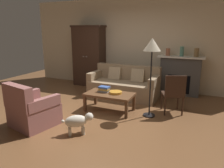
{
  "coord_description": "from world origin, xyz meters",
  "views": [
    {
      "loc": [
        2.15,
        -3.93,
        1.84
      ],
      "look_at": [
        0.14,
        0.64,
        0.55
      ],
      "focal_mm": 33.77,
      "sensor_mm": 36.0,
      "label": 1
    }
  ],
  "objects_px": {
    "mantel_vase_bronze": "(196,53)",
    "mantel_vase_jade": "(182,51)",
    "dog": "(78,121)",
    "mantel_vase_terracotta": "(168,52)",
    "fruit_bowl": "(116,92)",
    "armoire": "(89,56)",
    "armchair_near_left": "(32,110)",
    "floor_lamp": "(152,49)",
    "side_chair_wooden": "(174,92)",
    "book_stack": "(104,89)",
    "coffee_table": "(110,96)",
    "fireplace": "(180,75)",
    "couch": "(124,85)"
  },
  "relations": [
    {
      "from": "mantel_vase_bronze",
      "to": "mantel_vase_jade",
      "type": "bearing_deg",
      "value": 180.0
    },
    {
      "from": "mantel_vase_bronze",
      "to": "dog",
      "type": "bearing_deg",
      "value": -118.25
    },
    {
      "from": "mantel_vase_terracotta",
      "to": "fruit_bowl",
      "type": "bearing_deg",
      "value": -112.68
    },
    {
      "from": "mantel_vase_terracotta",
      "to": "mantel_vase_jade",
      "type": "relative_size",
      "value": 0.77
    },
    {
      "from": "armoire",
      "to": "armchair_near_left",
      "type": "distance_m",
      "value": 3.39
    },
    {
      "from": "floor_lamp",
      "to": "dog",
      "type": "distance_m",
      "value": 2.05
    },
    {
      "from": "mantel_vase_jade",
      "to": "side_chair_wooden",
      "type": "xyz_separation_m",
      "value": [
        0.05,
        -1.6,
        -0.74
      ]
    },
    {
      "from": "mantel_vase_jade",
      "to": "floor_lamp",
      "type": "xyz_separation_m",
      "value": [
        -0.4,
        -1.92,
        0.2
      ]
    },
    {
      "from": "book_stack",
      "to": "coffee_table",
      "type": "bearing_deg",
      "value": -19.18
    },
    {
      "from": "armoire",
      "to": "book_stack",
      "type": "bearing_deg",
      "value": -52.05
    },
    {
      "from": "mantel_vase_jade",
      "to": "armchair_near_left",
      "type": "distance_m",
      "value": 4.2
    },
    {
      "from": "mantel_vase_jade",
      "to": "armchair_near_left",
      "type": "relative_size",
      "value": 0.29
    },
    {
      "from": "book_stack",
      "to": "armoire",
      "type": "bearing_deg",
      "value": 127.95
    },
    {
      "from": "coffee_table",
      "to": "mantel_vase_bronze",
      "type": "height_order",
      "value": "mantel_vase_bronze"
    },
    {
      "from": "fireplace",
      "to": "mantel_vase_terracotta",
      "type": "relative_size",
      "value": 6.07
    },
    {
      "from": "fireplace",
      "to": "book_stack",
      "type": "bearing_deg",
      "value": -127.43
    },
    {
      "from": "fruit_bowl",
      "to": "mantel_vase_terracotta",
      "type": "height_order",
      "value": "mantel_vase_terracotta"
    },
    {
      "from": "coffee_table",
      "to": "fireplace",
      "type": "bearing_deg",
      "value": 56.64
    },
    {
      "from": "book_stack",
      "to": "dog",
      "type": "distance_m",
      "value": 1.35
    },
    {
      "from": "couch",
      "to": "fruit_bowl",
      "type": "bearing_deg",
      "value": -79.26
    },
    {
      "from": "side_chair_wooden",
      "to": "floor_lamp",
      "type": "xyz_separation_m",
      "value": [
        -0.45,
        -0.32,
        0.94
      ]
    },
    {
      "from": "fireplace",
      "to": "armchair_near_left",
      "type": "relative_size",
      "value": 1.37
    },
    {
      "from": "fireplace",
      "to": "mantel_vase_bronze",
      "type": "relative_size",
      "value": 5.34
    },
    {
      "from": "mantel_vase_terracotta",
      "to": "mantel_vase_bronze",
      "type": "xyz_separation_m",
      "value": [
        0.76,
        0.0,
        0.01
      ]
    },
    {
      "from": "armoire",
      "to": "floor_lamp",
      "type": "distance_m",
      "value": 3.19
    },
    {
      "from": "coffee_table",
      "to": "floor_lamp",
      "type": "distance_m",
      "value": 1.43
    },
    {
      "from": "couch",
      "to": "armoire",
      "type": "bearing_deg",
      "value": 153.61
    },
    {
      "from": "fireplace",
      "to": "floor_lamp",
      "type": "xyz_separation_m",
      "value": [
        -0.4,
        -1.94,
        0.88
      ]
    },
    {
      "from": "couch",
      "to": "floor_lamp",
      "type": "height_order",
      "value": "floor_lamp"
    },
    {
      "from": "couch",
      "to": "mantel_vase_jade",
      "type": "distance_m",
      "value": 1.88
    },
    {
      "from": "couch",
      "to": "mantel_vase_bronze",
      "type": "height_order",
      "value": "mantel_vase_bronze"
    },
    {
      "from": "side_chair_wooden",
      "to": "armchair_near_left",
      "type": "bearing_deg",
      "value": -144.47
    },
    {
      "from": "floor_lamp",
      "to": "dog",
      "type": "relative_size",
      "value": 3.47
    },
    {
      "from": "couch",
      "to": "fruit_bowl",
      "type": "height_order",
      "value": "couch"
    },
    {
      "from": "mantel_vase_jade",
      "to": "floor_lamp",
      "type": "distance_m",
      "value": 1.97
    },
    {
      "from": "fireplace",
      "to": "mantel_vase_terracotta",
      "type": "bearing_deg",
      "value": -177.3
    },
    {
      "from": "armoire",
      "to": "coffee_table",
      "type": "relative_size",
      "value": 1.8
    },
    {
      "from": "mantel_vase_bronze",
      "to": "floor_lamp",
      "type": "height_order",
      "value": "floor_lamp"
    },
    {
      "from": "fruit_bowl",
      "to": "dog",
      "type": "bearing_deg",
      "value": -97.79
    },
    {
      "from": "mantel_vase_terracotta",
      "to": "dog",
      "type": "height_order",
      "value": "mantel_vase_terracotta"
    },
    {
      "from": "floor_lamp",
      "to": "armoire",
      "type": "bearing_deg",
      "value": 143.91
    },
    {
      "from": "mantel_vase_jade",
      "to": "fruit_bowl",
      "type": "bearing_deg",
      "value": -121.54
    },
    {
      "from": "fireplace",
      "to": "couch",
      "type": "xyz_separation_m",
      "value": [
        -1.4,
        -0.85,
        -0.25
      ]
    },
    {
      "from": "mantel_vase_jade",
      "to": "floor_lamp",
      "type": "relative_size",
      "value": 0.16
    },
    {
      "from": "couch",
      "to": "armchair_near_left",
      "type": "distance_m",
      "value": 2.68
    },
    {
      "from": "mantel_vase_bronze",
      "to": "armchair_near_left",
      "type": "xyz_separation_m",
      "value": [
        -2.75,
        -3.33,
        -0.92
      ]
    },
    {
      "from": "mantel_vase_jade",
      "to": "mantel_vase_bronze",
      "type": "relative_size",
      "value": 1.15
    },
    {
      "from": "side_chair_wooden",
      "to": "dog",
      "type": "xyz_separation_m",
      "value": [
        -1.42,
        -1.66,
        -0.27
      ]
    },
    {
      "from": "side_chair_wooden",
      "to": "couch",
      "type": "bearing_deg",
      "value": 152.16
    },
    {
      "from": "couch",
      "to": "mantel_vase_bronze",
      "type": "relative_size",
      "value": 8.2
    }
  ]
}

